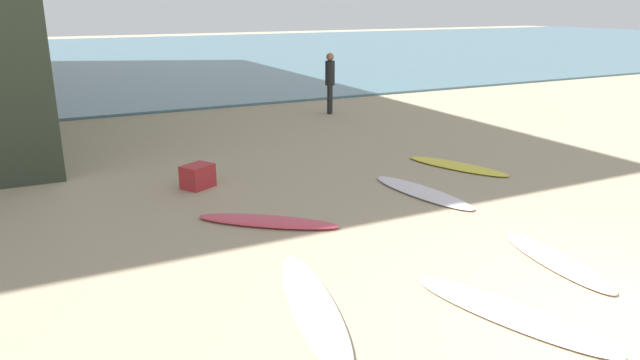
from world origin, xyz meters
TOP-DOWN VIEW (x-y plane):
  - ocean_water at (0.00, 34.52)m, footprint 120.00×40.00m
  - surfboard_0 at (-1.01, 1.05)m, footprint 1.23×2.37m
  - surfboard_1 at (0.63, 4.79)m, footprint 0.88×2.32m
  - surfboard_2 at (-2.28, 4.68)m, footprint 1.99×1.73m
  - surfboard_3 at (0.46, 1.76)m, footprint 0.75×1.99m
  - surfboard_4 at (-2.79, 2.12)m, footprint 1.08×2.64m
  - surfboard_5 at (2.26, 5.83)m, footprint 1.31×2.23m
  - beachgoer_near at (-5.24, 10.70)m, footprint 0.39×0.39m
  - beachgoer_mid at (2.76, 12.22)m, footprint 0.39×0.39m
  - beach_cooler at (-2.71, 6.89)m, footprint 0.65×0.61m

SIDE VIEW (x-z plane):
  - surfboard_5 at x=2.26m, z-range 0.00..0.06m
  - surfboard_3 at x=0.46m, z-range 0.00..0.06m
  - surfboard_0 at x=-1.01m, z-range 0.00..0.06m
  - surfboard_1 at x=0.63m, z-range 0.00..0.06m
  - surfboard_4 at x=-2.79m, z-range 0.00..0.07m
  - surfboard_2 at x=-2.28m, z-range 0.00..0.08m
  - ocean_water at x=0.00m, z-range 0.00..0.08m
  - beach_cooler at x=-2.71m, z-range 0.00..0.41m
  - beachgoer_mid at x=2.76m, z-range 0.11..1.87m
  - beachgoer_near at x=-5.24m, z-range 0.12..1.94m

